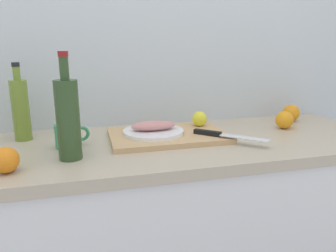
# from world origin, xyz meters

# --- Properties ---
(back_wall) EXTENTS (3.20, 0.05, 2.50)m
(back_wall) POSITION_xyz_m (0.00, 0.33, 1.25)
(back_wall) COLOR silver
(back_wall) RESTS_ON ground_plane
(kitchen_counter) EXTENTS (2.00, 0.60, 0.90)m
(kitchen_counter) POSITION_xyz_m (0.00, 0.00, 0.45)
(kitchen_counter) COLOR white
(kitchen_counter) RESTS_ON ground_plane
(cutting_board) EXTENTS (0.46, 0.29, 0.02)m
(cutting_board) POSITION_xyz_m (0.11, 0.04, 0.91)
(cutting_board) COLOR tan
(cutting_board) RESTS_ON kitchen_counter
(white_plate) EXTENTS (0.24, 0.24, 0.01)m
(white_plate) POSITION_xyz_m (0.05, 0.05, 0.93)
(white_plate) COLOR white
(white_plate) RESTS_ON cutting_board
(fish_fillet) EXTENTS (0.18, 0.08, 0.04)m
(fish_fillet) POSITION_xyz_m (0.05, 0.05, 0.95)
(fish_fillet) COLOR tan
(fish_fillet) RESTS_ON white_plate
(chef_knife) EXTENTS (0.23, 0.22, 0.02)m
(chef_knife) POSITION_xyz_m (0.29, -0.06, 0.93)
(chef_knife) COLOR silver
(chef_knife) RESTS_ON cutting_board
(lemon_0) EXTENTS (0.06, 0.06, 0.06)m
(lemon_0) POSITION_xyz_m (0.27, 0.12, 0.95)
(lemon_0) COLOR yellow
(lemon_0) RESTS_ON cutting_board
(olive_oil_bottle) EXTENTS (0.06, 0.06, 0.30)m
(olive_oil_bottle) POSITION_xyz_m (-0.44, 0.16, 1.02)
(olive_oil_bottle) COLOR olive
(olive_oil_bottle) RESTS_ON kitchen_counter
(wine_bottle) EXTENTS (0.07, 0.07, 0.34)m
(wine_bottle) POSITION_xyz_m (-0.26, -0.11, 1.04)
(wine_bottle) COLOR #2D4723
(wine_bottle) RESTS_ON kitchen_counter
(coffee_mug_0) EXTENTS (0.12, 0.08, 0.09)m
(coffee_mug_0) POSITION_xyz_m (-0.27, 0.02, 0.94)
(coffee_mug_0) COLOR #338C59
(coffee_mug_0) RESTS_ON kitchen_counter
(orange_0) EXTENTS (0.08, 0.08, 0.08)m
(orange_0) POSITION_xyz_m (-0.43, -0.18, 0.94)
(orange_0) COLOR orange
(orange_0) RESTS_ON kitchen_counter
(orange_1) EXTENTS (0.08, 0.08, 0.08)m
(orange_1) POSITION_xyz_m (0.65, 0.06, 0.94)
(orange_1) COLOR orange
(orange_1) RESTS_ON kitchen_counter
(orange_3) EXTENTS (0.08, 0.08, 0.08)m
(orange_3) POSITION_xyz_m (0.77, 0.17, 0.94)
(orange_3) COLOR orange
(orange_3) RESTS_ON kitchen_counter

